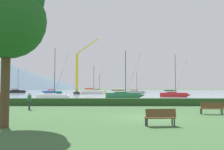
% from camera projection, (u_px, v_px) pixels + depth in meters
% --- Properties ---
extents(ground_plane, '(1000.00, 1000.00, 0.00)m').
position_uv_depth(ground_plane, '(148.00, 117.00, 16.34)').
color(ground_plane, '#385B33').
extents(harbor_water, '(320.00, 246.00, 0.00)m').
position_uv_depth(harbor_water, '(118.00, 91.00, 153.11)').
color(harbor_water, '#8499A8').
rests_on(harbor_water, ground_plane).
extents(hedge_line, '(80.00, 1.20, 0.86)m').
position_uv_depth(hedge_line, '(134.00, 102.00, 27.34)').
color(hedge_line, '#284C23').
rests_on(hedge_line, ground_plane).
extents(sailboat_slip_1, '(7.64, 3.36, 7.96)m').
position_uv_depth(sailboat_slip_1, '(136.00, 92.00, 88.74)').
color(sailboat_slip_1, '#9E9EA3').
rests_on(sailboat_slip_1, harbor_water).
extents(sailboat_slip_2, '(9.12, 3.55, 10.53)m').
position_uv_depth(sailboat_slip_2, '(92.00, 92.00, 84.49)').
color(sailboat_slip_2, white).
rests_on(sailboat_slip_2, harbor_water).
extents(sailboat_slip_5, '(7.46, 2.80, 8.40)m').
position_uv_depth(sailboat_slip_5, '(99.00, 91.00, 104.47)').
color(sailboat_slip_5, gold).
rests_on(sailboat_slip_5, harbor_water).
extents(sailboat_slip_7, '(8.13, 2.89, 9.93)m').
position_uv_depth(sailboat_slip_7, '(123.00, 95.00, 48.23)').
color(sailboat_slip_7, '#236B38').
rests_on(sailboat_slip_7, harbor_water).
extents(sailboat_slip_8, '(7.15, 2.86, 8.60)m').
position_uv_depth(sailboat_slip_8, '(53.00, 92.00, 86.20)').
color(sailboat_slip_8, '#19707A').
rests_on(sailboat_slip_8, harbor_water).
extents(sailboat_slip_10, '(6.63, 2.01, 9.96)m').
position_uv_depth(sailboat_slip_10, '(52.00, 96.00, 45.06)').
color(sailboat_slip_10, white).
rests_on(sailboat_slip_10, harbor_water).
extents(sailboat_slip_11, '(7.30, 3.60, 10.27)m').
position_uv_depth(sailboat_slip_11, '(174.00, 94.00, 55.23)').
color(sailboat_slip_11, red).
rests_on(sailboat_slip_11, harbor_water).
extents(sailboat_slip_12, '(8.25, 2.53, 10.87)m').
position_uv_depth(sailboat_slip_12, '(17.00, 91.00, 104.40)').
color(sailboat_slip_12, black).
rests_on(sailboat_slip_12, harbor_water).
extents(park_bench_near_path, '(1.70, 0.65, 0.95)m').
position_uv_depth(park_bench_near_path, '(160.00, 116.00, 12.48)').
color(park_bench_near_path, brown).
rests_on(park_bench_near_path, ground_plane).
extents(park_bench_under_tree, '(1.76, 0.65, 0.95)m').
position_uv_depth(park_bench_under_tree, '(212.00, 108.00, 18.12)').
color(park_bench_under_tree, brown).
rests_on(park_bench_under_tree, ground_plane).
extents(person_seated_viewer, '(0.36, 0.56, 1.65)m').
position_uv_depth(person_seated_viewer, '(29.00, 100.00, 22.02)').
color(person_seated_viewer, '#2D3347').
rests_on(person_seated_viewer, ground_plane).
extents(park_tree, '(4.14, 4.14, 8.29)m').
position_uv_depth(park_tree, '(9.00, 16.00, 12.35)').
color(park_tree, '#4C3823').
rests_on(park_tree, ground_plane).
extents(dock_crane, '(8.33, 2.00, 19.51)m').
position_uv_depth(dock_crane, '(78.00, 75.00, 81.04)').
color(dock_crane, '#333338').
rests_on(dock_crane, ground_plane).
extents(distant_hill_central_peak, '(205.87, 205.87, 40.08)m').
position_uv_depth(distant_hill_central_peak, '(6.00, 76.00, 343.24)').
color(distant_hill_central_peak, '#4C6070').
rests_on(distant_hill_central_peak, ground_plane).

